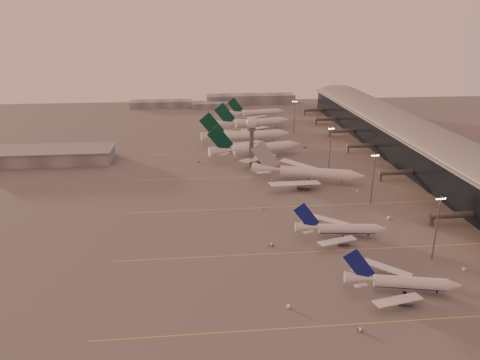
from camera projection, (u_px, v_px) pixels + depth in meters
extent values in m
plane|color=#5C5959|center=(278.00, 267.00, 168.79)|extent=(700.00, 700.00, 0.00)
cube|color=#ECE453|center=(399.00, 321.00, 138.79)|extent=(180.00, 0.25, 0.02)
cube|color=#ECE453|center=(350.00, 250.00, 181.00)|extent=(180.00, 0.25, 0.02)
cube|color=#ECE453|center=(320.00, 205.00, 223.21)|extent=(180.00, 0.25, 0.02)
cube|color=#ECE453|center=(299.00, 175.00, 265.42)|extent=(180.00, 0.25, 0.02)
cube|color=#ECE453|center=(283.00, 151.00, 312.32)|extent=(180.00, 0.25, 0.02)
cube|color=black|center=(424.00, 151.00, 279.18)|extent=(36.00, 360.00, 18.00)
cylinder|color=slate|center=(426.00, 137.00, 276.18)|extent=(10.08, 360.00, 10.08)
cube|color=slate|center=(426.00, 136.00, 276.11)|extent=(40.00, 362.00, 0.80)
cylinder|color=#54575B|center=(455.00, 215.00, 201.31)|extent=(22.00, 2.80, 2.80)
cube|color=#54575B|center=(432.00, 221.00, 201.13)|extent=(1.20, 1.20, 4.40)
cylinder|color=#54575B|center=(398.00, 172.00, 255.71)|extent=(22.00, 2.80, 2.80)
cube|color=#54575B|center=(380.00, 177.00, 255.53)|extent=(1.20, 1.20, 4.40)
cylinder|color=#54575B|center=(363.00, 146.00, 308.24)|extent=(22.00, 2.80, 2.80)
cube|color=#54575B|center=(348.00, 149.00, 308.06)|extent=(1.20, 1.20, 4.40)
cylinder|color=#54575B|center=(343.00, 131.00, 347.64)|extent=(22.00, 2.80, 2.80)
cube|color=#54575B|center=(330.00, 134.00, 347.46)|extent=(1.20, 1.20, 4.40)
cylinder|color=#54575B|center=(328.00, 119.00, 387.03)|extent=(22.00, 2.80, 2.80)
cube|color=#54575B|center=(316.00, 122.00, 386.85)|extent=(1.20, 1.20, 4.40)
cylinder|color=#54575B|center=(316.00, 110.00, 424.55)|extent=(22.00, 2.80, 2.80)
cube|color=#54575B|center=(305.00, 113.00, 424.37)|extent=(1.20, 1.20, 4.40)
cube|color=slate|center=(46.00, 156.00, 287.42)|extent=(80.00, 25.00, 8.00)
cube|color=slate|center=(45.00, 149.00, 286.02)|extent=(82.00, 27.00, 0.60)
cylinder|color=#54575B|center=(251.00, 148.00, 278.15)|extent=(2.60, 2.60, 22.00)
cylinder|color=#54575B|center=(252.00, 129.00, 274.32)|extent=(5.20, 5.20, 1.20)
sphere|color=silver|center=(252.00, 123.00, 273.02)|extent=(6.40, 6.40, 6.40)
cylinder|color=#54575B|center=(252.00, 117.00, 271.78)|extent=(0.16, 0.16, 2.00)
cylinder|color=#54575B|center=(436.00, 228.00, 170.11)|extent=(0.56, 0.56, 25.00)
cube|color=#54575B|center=(441.00, 198.00, 166.11)|extent=(3.60, 0.25, 0.25)
sphere|color=#FFEABF|center=(437.00, 199.00, 166.10)|extent=(0.56, 0.56, 0.56)
sphere|color=#FFEABF|center=(440.00, 199.00, 166.19)|extent=(0.56, 0.56, 0.56)
sphere|color=#FFEABF|center=(442.00, 199.00, 166.29)|extent=(0.56, 0.56, 0.56)
sphere|color=#FFEABF|center=(445.00, 199.00, 166.38)|extent=(0.56, 0.56, 0.56)
cylinder|color=#54575B|center=(373.00, 179.00, 221.41)|extent=(0.56, 0.56, 25.00)
cube|color=#54575B|center=(375.00, 155.00, 217.41)|extent=(3.60, 0.25, 0.25)
sphere|color=#FFEABF|center=(372.00, 156.00, 217.40)|extent=(0.56, 0.56, 0.56)
sphere|color=#FFEABF|center=(374.00, 156.00, 217.50)|extent=(0.56, 0.56, 0.56)
sphere|color=#FFEABF|center=(376.00, 155.00, 217.59)|extent=(0.56, 0.56, 0.56)
sphere|color=#FFEABF|center=(378.00, 155.00, 217.69)|extent=(0.56, 0.56, 0.56)
cylinder|color=#54575B|center=(330.00, 148.00, 272.53)|extent=(0.56, 0.56, 25.00)
cube|color=#54575B|center=(331.00, 128.00, 268.53)|extent=(3.60, 0.25, 0.25)
sphere|color=#FFEABF|center=(329.00, 129.00, 268.52)|extent=(0.56, 0.56, 0.56)
sphere|color=#FFEABF|center=(330.00, 129.00, 268.61)|extent=(0.56, 0.56, 0.56)
sphere|color=#FFEABF|center=(332.00, 129.00, 268.71)|extent=(0.56, 0.56, 0.56)
sphere|color=#FFEABF|center=(334.00, 129.00, 268.80)|extent=(0.56, 0.56, 0.56)
cylinder|color=#54575B|center=(294.00, 117.00, 356.76)|extent=(0.56, 0.56, 25.00)
cube|color=#54575B|center=(295.00, 101.00, 352.76)|extent=(3.60, 0.25, 0.25)
sphere|color=#FFEABF|center=(293.00, 102.00, 352.75)|extent=(0.56, 0.56, 0.56)
sphere|color=#FFEABF|center=(294.00, 102.00, 352.84)|extent=(0.56, 0.56, 0.56)
sphere|color=#FFEABF|center=(296.00, 102.00, 352.94)|extent=(0.56, 0.56, 0.56)
sphere|color=#FFEABF|center=(297.00, 102.00, 353.03)|extent=(0.56, 0.56, 0.56)
cube|color=slate|center=(161.00, 104.00, 462.27)|extent=(60.00, 18.00, 6.00)
cube|color=slate|center=(250.00, 99.00, 479.66)|extent=(90.00, 20.00, 9.00)
cube|color=slate|center=(212.00, 105.00, 457.78)|extent=(40.00, 15.00, 5.00)
cylinder|color=silver|center=(410.00, 284.00, 152.12)|extent=(23.27, 8.87, 3.91)
cylinder|color=navy|center=(410.00, 286.00, 152.42)|extent=(22.58, 7.70, 2.82)
cone|color=silver|center=(454.00, 287.00, 150.56)|extent=(5.20, 4.79, 3.91)
cone|color=silver|center=(359.00, 279.00, 153.82)|extent=(10.26, 5.93, 3.91)
cube|color=silver|center=(398.00, 302.00, 143.99)|extent=(17.04, 8.10, 1.23)
cylinder|color=slate|center=(405.00, 303.00, 146.39)|extent=(4.90, 3.46, 2.54)
cube|color=slate|center=(405.00, 300.00, 146.03)|extent=(0.36, 0.32, 1.56)
cube|color=silver|center=(387.00, 270.00, 162.00)|extent=(15.11, 13.75, 1.23)
cylinder|color=slate|center=(396.00, 278.00, 160.15)|extent=(4.90, 3.46, 2.54)
cube|color=slate|center=(396.00, 275.00, 159.78)|extent=(0.36, 0.32, 1.56)
cube|color=navy|center=(359.00, 266.00, 152.26)|extent=(10.55, 2.71, 11.66)
cube|color=silver|center=(361.00, 287.00, 149.62)|extent=(4.71, 2.65, 0.26)
cube|color=silver|center=(358.00, 272.00, 157.94)|extent=(4.51, 4.08, 0.26)
cylinder|color=black|center=(437.00, 293.00, 152.02)|extent=(0.51, 0.51, 1.03)
cylinder|color=black|center=(402.00, 287.00, 155.33)|extent=(1.22, 0.75, 1.13)
cylinder|color=black|center=(405.00, 294.00, 151.09)|extent=(1.22, 0.75, 1.13)
cylinder|color=silver|center=(347.00, 230.00, 190.47)|extent=(23.36, 6.70, 3.93)
cylinder|color=navy|center=(347.00, 232.00, 190.76)|extent=(22.77, 5.55, 2.83)
cone|color=silver|center=(381.00, 230.00, 190.19)|extent=(4.91, 4.44, 3.93)
cone|color=silver|center=(307.00, 228.00, 190.63)|extent=(10.07, 5.07, 3.93)
cube|color=silver|center=(337.00, 242.00, 181.71)|extent=(16.95, 9.59, 1.23)
cylinder|color=slate|center=(343.00, 244.00, 184.40)|extent=(4.74, 3.07, 2.55)
cube|color=slate|center=(343.00, 241.00, 184.03)|extent=(0.34, 0.29, 1.57)
cube|color=silver|center=(329.00, 221.00, 199.91)|extent=(15.88, 12.73, 1.23)
cylinder|color=slate|center=(337.00, 227.00, 198.30)|extent=(4.74, 3.07, 2.55)
cube|color=slate|center=(337.00, 225.00, 197.93)|extent=(0.34, 0.29, 1.57)
cube|color=navy|center=(306.00, 217.00, 189.02)|extent=(10.74, 1.67, 11.70)
cube|color=silver|center=(308.00, 233.00, 186.39)|extent=(4.76, 3.04, 0.26)
cube|color=silver|center=(306.00, 224.00, 194.80)|extent=(4.65, 3.83, 0.26)
cylinder|color=black|center=(368.00, 236.00, 191.19)|extent=(0.52, 0.52, 1.03)
cylinder|color=black|center=(341.00, 233.00, 193.53)|extent=(1.19, 0.65, 1.14)
cylinder|color=black|center=(343.00, 238.00, 189.24)|extent=(1.19, 0.65, 1.14)
cylinder|color=silver|center=(315.00, 175.00, 252.49)|extent=(37.50, 17.35, 5.87)
cylinder|color=silver|center=(315.00, 178.00, 252.93)|extent=(36.28, 15.56, 4.23)
cone|color=silver|center=(357.00, 178.00, 247.90)|extent=(8.74, 7.85, 5.87)
cone|color=silver|center=(266.00, 171.00, 257.69)|extent=(16.80, 10.51, 5.87)
cube|color=silver|center=(295.00, 186.00, 240.33)|extent=(27.62, 10.71, 1.74)
cylinder|color=slate|center=(304.00, 188.00, 243.59)|extent=(8.10, 5.90, 3.81)
cube|color=slate|center=(304.00, 186.00, 243.14)|extent=(0.34, 0.31, 2.35)
cube|color=silver|center=(301.00, 167.00, 269.08)|extent=(23.15, 23.80, 1.74)
cylinder|color=slate|center=(308.00, 174.00, 265.54)|extent=(8.10, 5.90, 3.81)
cube|color=slate|center=(308.00, 172.00, 265.09)|extent=(0.34, 0.31, 2.35)
cube|color=#93959A|center=(265.00, 159.00, 255.54)|extent=(15.55, 5.42, 17.42)
cube|color=silver|center=(263.00, 175.00, 251.02)|extent=(7.57, 3.68, 0.24)
cube|color=silver|center=(268.00, 166.00, 264.40)|extent=(7.11, 7.03, 0.24)
cylinder|color=black|center=(341.00, 184.00, 250.77)|extent=(0.47, 0.47, 0.95)
cylinder|color=black|center=(309.00, 180.00, 256.21)|extent=(1.14, 0.78, 1.04)
cylinder|color=black|center=(309.00, 182.00, 252.37)|extent=(1.14, 0.78, 1.04)
cylinder|color=silver|center=(262.00, 150.00, 299.05)|extent=(38.81, 15.49, 6.20)
cylinder|color=silver|center=(262.00, 152.00, 299.52)|extent=(37.64, 13.62, 4.47)
cone|color=silver|center=(295.00, 147.00, 306.46)|extent=(8.74, 7.85, 6.20)
cone|color=silver|center=(222.00, 153.00, 289.98)|extent=(17.16, 9.99, 6.20)
cube|color=silver|center=(258.00, 160.00, 282.03)|extent=(25.02, 23.57, 1.84)
cylinder|color=slate|center=(263.00, 161.00, 287.78)|extent=(8.21, 5.74, 4.03)
cube|color=slate|center=(263.00, 159.00, 287.29)|extent=(0.38, 0.34, 2.48)
cube|color=silver|center=(240.00, 146.00, 310.69)|extent=(28.67, 12.92, 1.84)
cylinder|color=slate|center=(248.00, 151.00, 309.67)|extent=(8.21, 5.74, 4.03)
cube|color=slate|center=(248.00, 149.00, 309.18)|extent=(0.38, 0.34, 2.48)
cube|color=#063425|center=(220.00, 141.00, 287.25)|extent=(16.63, 4.57, 18.36)
cube|color=silver|center=(225.00, 156.00, 283.25)|extent=(7.49, 6.94, 0.27)
cube|color=silver|center=(218.00, 149.00, 296.44)|extent=(7.86, 4.25, 0.27)
cylinder|color=black|center=(283.00, 153.00, 305.06)|extent=(0.53, 0.53, 1.07)
cylinder|color=black|center=(256.00, 155.00, 301.40)|extent=(1.27, 0.81, 1.18)
cylinder|color=black|center=(259.00, 157.00, 297.23)|extent=(1.27, 0.81, 1.18)
cylinder|color=silver|center=(252.00, 137.00, 330.08)|extent=(39.84, 11.06, 6.35)
cylinder|color=silver|center=(252.00, 139.00, 330.56)|extent=(38.84, 9.20, 4.57)
cone|color=silver|center=(284.00, 135.00, 334.95)|extent=(8.33, 7.22, 6.35)
cone|color=silver|center=(213.00, 138.00, 324.03)|extent=(17.15, 8.30, 6.35)
cube|color=silver|center=(244.00, 145.00, 313.22)|extent=(27.21, 21.79, 1.88)
cylinder|color=slate|center=(250.00, 147.00, 318.68)|extent=(8.06, 5.02, 4.13)
cube|color=slate|center=(250.00, 145.00, 318.18)|extent=(0.36, 0.31, 2.54)
cube|color=silver|center=(234.00, 134.00, 343.66)|extent=(29.04, 16.44, 1.88)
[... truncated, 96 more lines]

